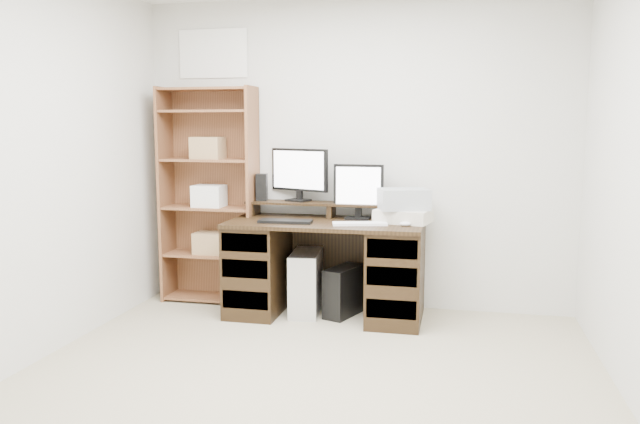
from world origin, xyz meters
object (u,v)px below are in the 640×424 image
(tower_black, at_px, (344,291))
(desk, at_px, (326,267))
(tower_silver, at_px, (306,282))
(monitor_wide, at_px, (299,172))
(monitor_small, at_px, (358,189))
(bookshelf, at_px, (210,193))
(printer, at_px, (403,216))

(tower_black, bearing_deg, desk, -151.34)
(tower_black, bearing_deg, tower_silver, -161.30)
(tower_silver, bearing_deg, monitor_wide, 110.11)
(monitor_wide, height_order, tower_black, monitor_wide)
(desk, xyz_separation_m, monitor_wide, (-0.28, 0.25, 0.72))
(monitor_wide, height_order, tower_silver, monitor_wide)
(monitor_wide, distance_m, tower_silver, 0.90)
(monitor_small, height_order, bookshelf, bookshelf)
(desk, xyz_separation_m, tower_black, (0.14, 0.02, -0.20))
(printer, bearing_deg, desk, -160.61)
(desk, distance_m, tower_silver, 0.22)
(printer, bearing_deg, bookshelf, -172.48)
(tower_silver, relative_size, tower_black, 1.17)
(tower_black, bearing_deg, printer, 26.62)
(monitor_small, bearing_deg, bookshelf, 179.20)
(monitor_wide, xyz_separation_m, tower_black, (0.42, -0.23, -0.92))
(printer, distance_m, bookshelf, 1.64)
(tower_black, distance_m, bookshelf, 1.40)
(monitor_wide, xyz_separation_m, monitor_small, (0.50, -0.08, -0.12))
(printer, bearing_deg, tower_silver, -164.30)
(printer, relative_size, tower_silver, 0.81)
(monitor_wide, xyz_separation_m, tower_silver, (0.11, -0.22, -0.86))
(bookshelf, bearing_deg, tower_silver, -11.91)
(monitor_small, distance_m, tower_black, 0.81)
(bookshelf, bearing_deg, printer, -4.95)
(tower_silver, height_order, bookshelf, bookshelf)
(tower_silver, distance_m, tower_black, 0.31)
(monitor_wide, bearing_deg, monitor_small, 12.57)
(monitor_wide, relative_size, printer, 1.28)
(tower_silver, height_order, tower_black, tower_silver)
(monitor_small, bearing_deg, tower_silver, -159.10)
(printer, bearing_deg, monitor_wide, -179.36)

